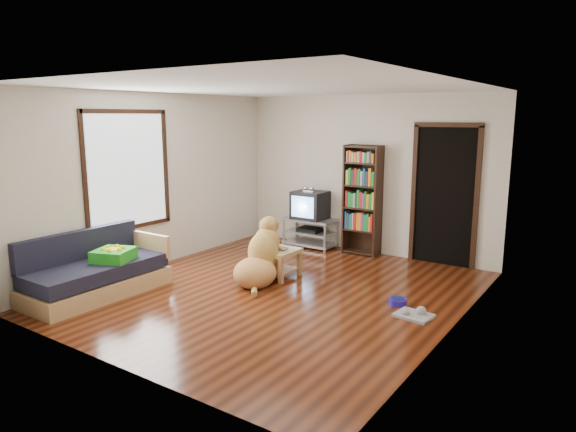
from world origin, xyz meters
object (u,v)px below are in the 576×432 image
Objects in this scene: tv_stand at (310,231)px; sofa at (96,274)px; green_cushion at (114,255)px; dog_bowl at (398,302)px; grey_rag at (414,315)px; bookshelf at (363,194)px; crt_tv at (311,205)px; coffee_table at (277,257)px; laptop at (276,249)px; dog at (261,259)px.

sofa is at bearing -105.02° from tv_stand.
green_cushion is 0.50× the size of tv_stand.
tv_stand is (-2.39, 1.82, 0.23)m from dog_bowl.
bookshelf reaches higher than grey_rag.
grey_rag is at bearing -37.93° from crt_tv.
bookshelf is (0.95, 0.07, 0.26)m from crt_tv.
green_cushion is 3.82m from grey_rag.
grey_rag is 3.49m from crt_tv.
dog_bowl is at bearing 140.19° from grey_rag.
sofa is (-0.12, -0.19, -0.23)m from green_cushion.
coffee_table is at bearing -73.36° from tv_stand.
grey_rag is 3.99m from sofa.
tv_stand is 3.76m from sofa.
crt_tv reaches higher than green_cushion.
grey_rag is at bearing 23.04° from sofa.
grey_rag is at bearing -37.64° from tv_stand.
green_cushion is 1.12× the size of grey_rag.
green_cushion reaches higher than laptop.
sofa is 3.27× the size of coffee_table.
sofa reaches higher than laptop.
tv_stand is at bearing 74.98° from sofa.
grey_rag is at bearing -9.17° from coffee_table.
coffee_table is 0.51× the size of dog.
laptop is at bearing -73.82° from crt_tv.
laptop reaches higher than grey_rag.
green_cushion is 2.03× the size of dog_bowl.
coffee_table is at bearing 29.91° from green_cushion.
dog_bowl is at bearing -53.12° from bookshelf.
bookshelf is (1.80, 3.53, 0.51)m from green_cushion.
bookshelf is 4.26m from sofa.
grey_rag is at bearing -51.27° from bookshelf.
crt_tv reaches higher than sofa.
crt_tv is 0.32× the size of sofa.
dog_bowl is 0.55× the size of grey_rag.
bookshelf reaches higher than coffee_table.
dog is at bearing 47.03° from sofa.
coffee_table is 0.35m from dog.
dog is at bearing 24.24° from green_cushion.
tv_stand is 0.83× the size of dog.
grey_rag is 2.22m from coffee_table.
coffee_table is (0.51, -1.74, -0.46)m from crt_tv.
laptop is 1.91m from dog_bowl.
crt_tv is at bearing 54.62° from green_cushion.
crt_tv is (0.00, 0.02, 0.47)m from tv_stand.
green_cushion is 3.57m from crt_tv.
dog_bowl is 0.24× the size of tv_stand.
dog_bowl is at bearing 7.15° from dog.
coffee_table is at bearing 170.83° from grey_rag.
dog is at bearing -102.12° from bookshelf.
tv_stand is 1.80m from coffee_table.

